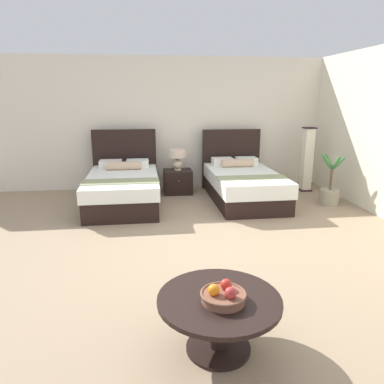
# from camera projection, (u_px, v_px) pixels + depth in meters

# --- Properties ---
(ground_plane) EXTENTS (9.59, 10.13, 0.02)m
(ground_plane) POSITION_uv_depth(u_px,v_px,m) (202.00, 249.00, 4.49)
(ground_plane) COLOR #9B8366
(wall_back) EXTENTS (9.59, 0.12, 2.58)m
(wall_back) POSITION_uv_depth(u_px,v_px,m) (178.00, 124.00, 7.29)
(wall_back) COLOR silver
(wall_back) RESTS_ON ground
(bed_near_window) EXTENTS (1.22, 2.06, 1.21)m
(bed_near_window) POSITION_uv_depth(u_px,v_px,m) (123.00, 187.00, 6.26)
(bed_near_window) COLOR black
(bed_near_window) RESTS_ON ground
(bed_near_corner) EXTENTS (1.17, 2.08, 1.19)m
(bed_near_corner) POSITION_uv_depth(u_px,v_px,m) (243.00, 184.00, 6.52)
(bed_near_corner) COLOR black
(bed_near_corner) RESTS_ON ground
(nightstand) EXTENTS (0.54, 0.49, 0.45)m
(nightstand) POSITION_uv_depth(u_px,v_px,m) (178.00, 182.00, 7.01)
(nightstand) COLOR black
(nightstand) RESTS_ON ground
(table_lamp) EXTENTS (0.33, 0.33, 0.40)m
(table_lamp) POSITION_uv_depth(u_px,v_px,m) (177.00, 157.00, 6.91)
(table_lamp) COLOR beige
(table_lamp) RESTS_ON nightstand
(coffee_table) EXTENTS (0.90, 0.90, 0.43)m
(coffee_table) POSITION_uv_depth(u_px,v_px,m) (219.00, 311.00, 2.61)
(coffee_table) COLOR black
(coffee_table) RESTS_ON ground
(fruit_bowl) EXTENTS (0.33, 0.33, 0.14)m
(fruit_bowl) POSITION_uv_depth(u_px,v_px,m) (223.00, 295.00, 2.52)
(fruit_bowl) COLOR brown
(fruit_bowl) RESTS_ON coffee_table
(floor_lamp_corner) EXTENTS (0.22, 0.22, 1.25)m
(floor_lamp_corner) POSITION_uv_depth(u_px,v_px,m) (307.00, 160.00, 7.09)
(floor_lamp_corner) COLOR black
(floor_lamp_corner) RESTS_ON ground
(potted_palm) EXTENTS (0.46, 0.54, 0.91)m
(potted_palm) POSITION_uv_depth(u_px,v_px,m) (330.00, 192.00, 6.26)
(potted_palm) COLOR #9E957C
(potted_palm) RESTS_ON ground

